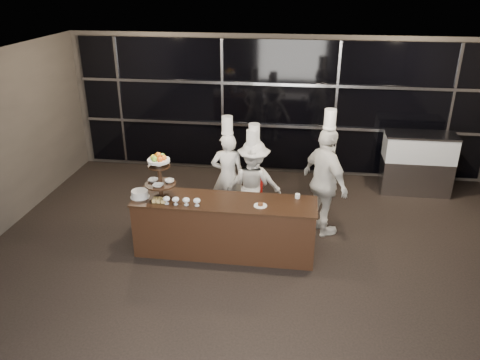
# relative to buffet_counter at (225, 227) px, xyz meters

# --- Properties ---
(room) EXTENTS (10.00, 10.00, 10.00)m
(room) POSITION_rel_buffet_counter_xyz_m (0.59, -1.52, 1.03)
(room) COLOR black
(room) RESTS_ON ground
(window_wall) EXTENTS (8.60, 0.10, 2.80)m
(window_wall) POSITION_rel_buffet_counter_xyz_m (0.59, 3.41, 1.04)
(window_wall) COLOR black
(window_wall) RESTS_ON ground
(buffet_counter) EXTENTS (2.84, 0.74, 0.92)m
(buffet_counter) POSITION_rel_buffet_counter_xyz_m (0.00, 0.00, 0.00)
(buffet_counter) COLOR black
(buffet_counter) RESTS_ON ground
(display_stand) EXTENTS (0.48, 0.48, 0.74)m
(display_stand) POSITION_rel_buffet_counter_xyz_m (-1.00, -0.00, 0.87)
(display_stand) COLOR black
(display_stand) RESTS_ON buffet_counter
(compotes) EXTENTS (0.58, 0.11, 0.12)m
(compotes) POSITION_rel_buffet_counter_xyz_m (-0.62, -0.22, 0.54)
(compotes) COLOR silver
(compotes) RESTS_ON buffet_counter
(layer_cake) EXTENTS (0.30, 0.30, 0.11)m
(layer_cake) POSITION_rel_buffet_counter_xyz_m (-1.33, -0.05, 0.51)
(layer_cake) COLOR white
(layer_cake) RESTS_ON buffet_counter
(pastry_squares) EXTENTS (0.20, 0.13, 0.05)m
(pastry_squares) POSITION_rel_buffet_counter_xyz_m (-0.98, -0.17, 0.48)
(pastry_squares) COLOR #D9BA6A
(pastry_squares) RESTS_ON buffet_counter
(small_plate) EXTENTS (0.20, 0.20, 0.05)m
(small_plate) POSITION_rel_buffet_counter_xyz_m (0.56, -0.10, 0.47)
(small_plate) COLOR white
(small_plate) RESTS_ON buffet_counter
(chef_cup) EXTENTS (0.08, 0.08, 0.07)m
(chef_cup) POSITION_rel_buffet_counter_xyz_m (1.11, 0.25, 0.49)
(chef_cup) COLOR white
(chef_cup) RESTS_ON buffet_counter
(display_case) EXTENTS (1.37, 0.60, 1.24)m
(display_case) POSITION_rel_buffet_counter_xyz_m (3.45, 2.78, 0.22)
(display_case) COLOR #A5A5AA
(display_case) RESTS_ON ground
(chef_a) EXTENTS (0.64, 0.47, 1.91)m
(chef_a) POSITION_rel_buffet_counter_xyz_m (-0.14, 1.20, 0.37)
(chef_a) COLOR white
(chef_a) RESTS_ON ground
(chef_b) EXTENTS (0.86, 0.80, 1.73)m
(chef_b) POSITION_rel_buffet_counter_xyz_m (0.30, 1.07, 0.27)
(chef_b) COLOR white
(chef_b) RESTS_ON ground
(chef_c) EXTENTS (1.03, 0.66, 1.82)m
(chef_c) POSITION_rel_buffet_counter_xyz_m (0.33, 1.13, 0.31)
(chef_c) COLOR white
(chef_c) RESTS_ON ground
(chef_d) EXTENTS (1.01, 1.17, 2.19)m
(chef_d) POSITION_rel_buffet_counter_xyz_m (1.55, 0.85, 0.49)
(chef_d) COLOR silver
(chef_d) RESTS_ON ground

